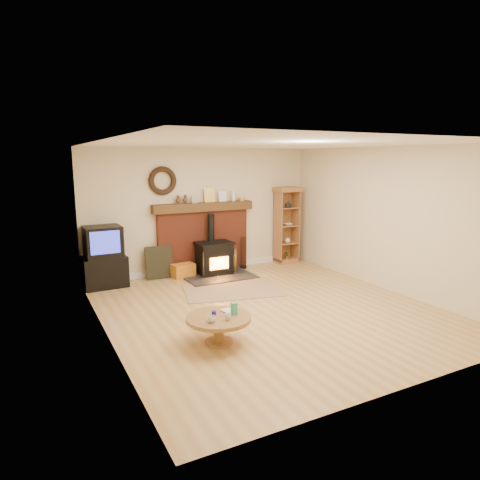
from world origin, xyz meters
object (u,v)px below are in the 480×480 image
wood_stove (215,259)px  curio_cabinet (286,225)px  tv_unit (104,258)px  coffee_table (219,321)px

wood_stove → curio_cabinet: (1.93, 0.28, 0.54)m
wood_stove → tv_unit: 2.20m
wood_stove → tv_unit: wood_stove is taller
wood_stove → curio_cabinet: size_ratio=0.80×
wood_stove → curio_cabinet: bearing=8.3°
coffee_table → tv_unit: bearing=104.6°
tv_unit → coffee_table: (0.85, -3.29, -0.26)m
tv_unit → wood_stove: bearing=-5.2°
tv_unit → curio_cabinet: (4.11, 0.08, 0.32)m
wood_stove → coffee_table: wood_stove is taller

